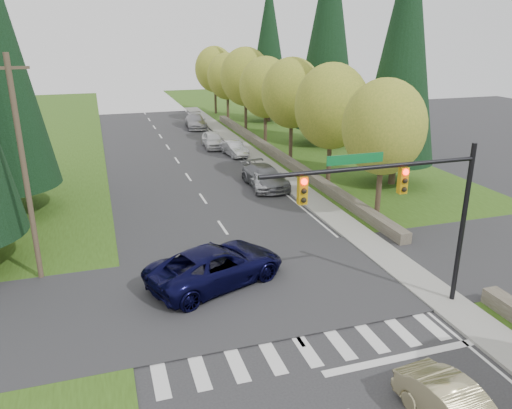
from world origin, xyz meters
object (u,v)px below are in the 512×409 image
parked_car_a (262,181)px  parked_car_b (265,177)px  suv_navy (216,265)px  parked_car_c (234,148)px  parked_car_e (196,121)px  parked_car_d (213,140)px

parked_car_a → parked_car_b: parked_car_b is taller
suv_navy → parked_car_c: size_ratio=1.59×
parked_car_e → parked_car_b: bearing=-85.0°
suv_navy → parked_car_b: 14.88m
suv_navy → parked_car_b: suv_navy is taller
suv_navy → parked_car_a: (6.38, 12.68, -0.23)m
suv_navy → parked_car_b: (6.77, 13.24, -0.12)m
suv_navy → parked_car_a: 14.20m
parked_car_b → parked_car_d: size_ratio=1.18×
parked_car_b → parked_car_e: (-0.32, 24.29, 0.02)m
parked_car_a → parked_car_b: size_ratio=0.73×
parked_car_c → parked_car_d: (-1.07, 3.77, 0.10)m
parked_car_b → parked_car_e: size_ratio=0.98×
suv_navy → parked_car_d: bearing=-33.8°
parked_car_b → parked_car_c: parked_car_b is taller
suv_navy → parked_car_e: suv_navy is taller
parked_car_a → parked_car_e: parked_car_e is taller
suv_navy → parked_car_a: bearing=-47.7°
parked_car_a → parked_car_d: (-0.29, 14.26, 0.10)m
parked_car_a → parked_car_e: (0.08, 24.85, 0.12)m
parked_car_b → parked_car_d: bearing=86.8°
parked_car_c → parked_car_e: 14.38m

